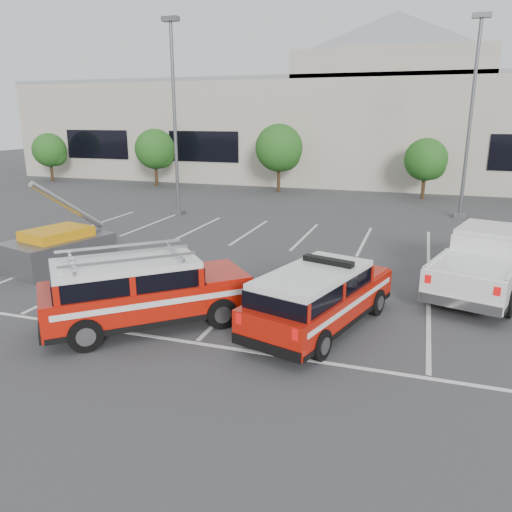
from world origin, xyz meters
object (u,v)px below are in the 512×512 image
Objects in this scene: fire_chief_suv at (319,302)px; white_pickup at (486,266)px; tree_left at (156,150)px; tree_mid_right at (427,161)px; light_pole_mid at (470,119)px; convention_building at (369,124)px; ladder_suv at (143,296)px; utility_rig at (55,250)px; light_pole_left at (175,119)px; tree_mid_left at (280,150)px; tree_far_left at (51,151)px.

fire_chief_suv is 6.42m from white_pickup.
tree_left reaches higher than tree_mid_right.
tree_left is at bearing 156.65° from white_pickup.
tree_mid_right is at bearing 107.52° from light_pole_mid.
convention_building is 34.41m from ladder_suv.
light_pole_mid is at bearing -15.43° from tree_left.
convention_building is at bearing 113.26° from light_pole_mid.
tree_mid_right reaches higher than utility_rig.
ladder_suv is (-4.39, -1.26, 0.09)m from fire_chief_suv.
utility_rig is at bearing -134.96° from light_pole_mid.
tree_left is at bearing 164.57° from light_pole_mid.
light_pole_left is 1.53× the size of white_pickup.
tree_left is 27.73m from ladder_suv.
tree_mid_right is (10.00, -0.00, -0.54)m from tree_mid_left.
ladder_suv is (-1.91, -34.14, -3.89)m from convention_building.
utility_rig is (-14.64, -2.28, -0.13)m from white_pickup.
tree_mid_left is 10.73m from light_pole_left.
utility_rig is (-10.25, 2.40, -0.09)m from fire_chief_suv.
tree_left is 1.11× the size of utility_rig.
light_pole_left is (-13.09, -10.05, 2.68)m from tree_mid_right.
light_pole_mid is 2.56× the size of utility_rig.
convention_building reaches higher than light_pole_left.
tree_far_left is 1.00× the size of tree_mid_right.
tree_left reaches higher than ladder_suv.
fire_chief_suv is (-2.43, -23.06, -1.77)m from tree_mid_right.
convention_building is 12.38× the size of tree_mid_left.
tree_mid_left is at bearing 145.55° from ladder_suv.
tree_far_left reaches higher than fire_chief_suv.
convention_building is 33.21m from fire_chief_suv.
tree_mid_right is 0.74× the size of fire_chief_suv.
white_pickup is 10.60m from ladder_suv.
convention_building is at bearing 111.06° from fire_chief_suv.
utility_rig is at bearing -176.43° from fire_chief_suv.
tree_left is (-15.09, -9.82, -1.95)m from convention_building.
light_pole_left is at bearing -30.71° from tree_far_left.
convention_building reaches higher than ladder_suv.
fire_chief_suv is at bearing -85.69° from convention_building.
tree_mid_left is 20.97m from utility_rig.
tree_mid_left reaches higher than ladder_suv.
tree_mid_right is 25.31m from ladder_suv.
light_pole_left reaches higher than tree_mid_right.
fire_chief_suv is 10.53m from utility_rig.
tree_mid_right is (30.00, 0.00, 0.00)m from tree_far_left.
fire_chief_suv is at bearing -71.83° from tree_mid_left.
tree_mid_left is 0.47× the size of light_pole_mid.
fire_chief_suv is (2.48, -32.88, -3.98)m from convention_building.
tree_mid_left reaches higher than white_pickup.
tree_left is 0.81× the size of fire_chief_suv.
utility_rig is (-5.86, 3.66, -0.19)m from ladder_suv.
tree_far_left is 0.39× the size of light_pole_mid.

